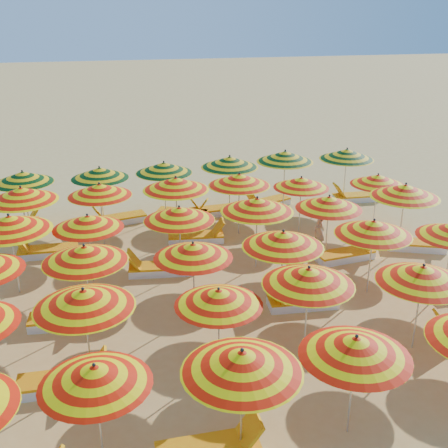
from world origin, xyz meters
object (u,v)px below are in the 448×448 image
(umbrella_1, at_px, (95,375))
(umbrella_25, at_px, (100,190))
(lounger_16, at_px, (184,213))
(umbrella_27, at_px, (239,180))
(umbrella_24, at_px, (21,194))
(umbrella_29, at_px, (378,180))
(umbrella_8, at_px, (219,297))
(umbrella_31, at_px, (100,173))
(umbrella_20, at_px, (179,214))
(lounger_9, at_px, (158,268))
(umbrella_18, at_px, (9,223))
(umbrella_21, at_px, (257,205))
(umbrella_35, at_px, (347,154))
(lounger_10, at_px, (346,255))
(lounger_14, at_px, (14,224))
(lounger_17, at_px, (213,211))
(lounger_15, at_px, (119,219))
(lounger_7, at_px, (301,301))
(umbrella_10, at_px, (423,274))
(lounger_12, at_px, (47,251))
(umbrella_32, at_px, (164,168))
(umbrella_15, at_px, (283,239))
(umbrella_9, at_px, (309,276))
(umbrella_26, at_px, (176,184))
(umbrella_7, at_px, (84,299))
(umbrella_2, at_px, (242,362))
(umbrella_33, at_px, (230,162))
(umbrella_22, at_px, (329,203))
(lounger_13, at_px, (197,237))
(lounger_11, at_px, (418,245))
(lounger_4, at_px, (65,381))
(umbrella_3, at_px, (356,347))
(umbrella_19, at_px, (88,222))
(umbrella_30, at_px, (23,177))
(umbrella_14, at_px, (193,251))
(umbrella_16, at_px, (374,228))
(umbrella_13, at_px, (85,254))
(umbrella_28, at_px, (301,183))
(umbrella_34, at_px, (285,156))

(umbrella_1, distance_m, umbrella_25, 8.80)
(lounger_16, bearing_deg, umbrella_27, -25.44)
(umbrella_24, bearing_deg, umbrella_29, -0.22)
(umbrella_8, bearing_deg, umbrella_31, 104.30)
(umbrella_20, xyz_separation_m, lounger_9, (-0.60, 0.17, -1.62))
(umbrella_18, bearing_deg, umbrella_21, 1.28)
(umbrella_35, distance_m, lounger_9, 8.69)
(lounger_10, height_order, lounger_16, same)
(lounger_14, bearing_deg, lounger_17, -6.48)
(lounger_15, bearing_deg, lounger_7, 108.76)
(umbrella_10, xyz_separation_m, umbrella_25, (-6.45, 6.96, -0.00))
(umbrella_24, xyz_separation_m, lounger_12, (0.50, -0.14, -1.74))
(umbrella_32, bearing_deg, umbrella_8, -89.37)
(umbrella_15, relative_size, umbrella_29, 1.18)
(umbrella_8, xyz_separation_m, umbrella_18, (-4.38, 4.19, 0.28))
(umbrella_9, distance_m, umbrella_26, 6.68)
(umbrella_7, relative_size, umbrella_29, 0.97)
(lounger_7, bearing_deg, lounger_9, -34.75)
(umbrella_2, distance_m, umbrella_33, 11.32)
(umbrella_10, height_order, umbrella_22, umbrella_10)
(umbrella_35, bearing_deg, lounger_13, -157.24)
(lounger_7, bearing_deg, umbrella_33, -84.33)
(umbrella_7, distance_m, umbrella_24, 6.56)
(umbrella_8, height_order, lounger_10, umbrella_8)
(lounger_11, bearing_deg, lounger_17, 163.48)
(umbrella_7, bearing_deg, lounger_4, -158.51)
(umbrella_3, distance_m, umbrella_7, 5.00)
(umbrella_8, relative_size, umbrella_15, 0.77)
(umbrella_26, relative_size, lounger_4, 1.45)
(lounger_10, bearing_deg, umbrella_19, 170.49)
(umbrella_31, height_order, lounger_16, umbrella_31)
(umbrella_10, height_order, umbrella_30, umbrella_30)
(umbrella_15, bearing_deg, lounger_15, 119.52)
(umbrella_14, bearing_deg, umbrella_16, 2.87)
(umbrella_20, distance_m, umbrella_25, 3.19)
(umbrella_9, xyz_separation_m, umbrella_27, (0.13, 6.60, 0.02))
(umbrella_32, relative_size, lounger_17, 1.21)
(lounger_4, distance_m, lounger_9, 5.06)
(umbrella_29, bearing_deg, umbrella_20, -162.57)
(umbrella_13, bearing_deg, lounger_9, 51.41)
(umbrella_3, bearing_deg, umbrella_15, 88.28)
(umbrella_1, xyz_separation_m, umbrella_3, (4.17, -0.24, 0.09))
(umbrella_16, height_order, umbrella_18, umbrella_18)
(umbrella_18, bearing_deg, umbrella_32, 46.57)
(umbrella_28, xyz_separation_m, umbrella_34, (0.20, 2.32, 0.23))
(umbrella_21, bearing_deg, lounger_9, 176.38)
(lounger_14, bearing_deg, umbrella_9, -56.46)
(umbrella_16, xyz_separation_m, umbrella_30, (-8.94, 6.24, -0.01))
(umbrella_30, xyz_separation_m, lounger_12, (0.71, -2.24, -1.63))
(umbrella_24, distance_m, lounger_15, 3.78)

